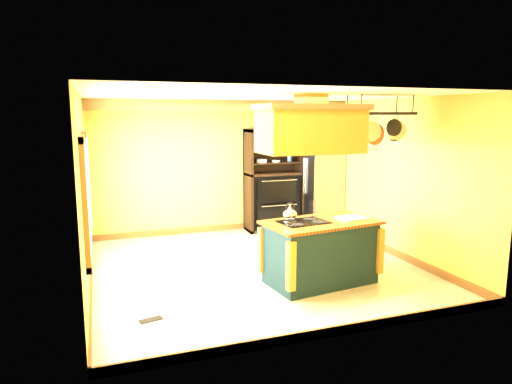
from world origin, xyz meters
TOP-DOWN VIEW (x-y plane):
  - floor at (0.00, 0.00)m, footprint 5.00×5.00m
  - ceiling at (0.00, 0.00)m, footprint 5.00×5.00m
  - wall_back at (0.00, 2.50)m, footprint 5.00×0.02m
  - wall_front at (0.00, -2.50)m, footprint 5.00×0.02m
  - wall_left at (-2.50, 0.00)m, footprint 0.02×5.00m
  - wall_right at (2.50, 0.00)m, footprint 0.02×5.00m
  - ceiling_beam at (0.00, 1.70)m, footprint 5.00×0.15m
  - window_near at (-2.47, -0.80)m, footprint 0.06×1.06m
  - window_far at (-2.47, 0.60)m, footprint 0.06×1.06m
  - kitchen_island at (0.66, -0.95)m, footprint 1.72×1.11m
  - range_hood at (0.47, -0.95)m, footprint 1.46×0.82m
  - pot_rack at (1.57, -0.94)m, footprint 1.02×0.47m
  - refrigerator at (2.13, 1.90)m, footprint 0.71×0.83m
  - hutch at (1.20, 2.27)m, footprint 1.21×0.55m
  - floor_register at (-1.81, -1.40)m, footprint 0.30×0.18m

SIDE VIEW (x-z plane):
  - floor at x=0.00m, z-range 0.00..0.00m
  - floor_register at x=-1.81m, z-range 0.00..0.01m
  - kitchen_island at x=0.66m, z-range -0.09..1.02m
  - refrigerator at x=2.13m, z-range -0.02..1.61m
  - hutch at x=1.20m, z-range -0.23..1.90m
  - wall_back at x=0.00m, z-range 0.00..2.70m
  - wall_front at x=0.00m, z-range 0.00..2.70m
  - wall_left at x=-2.50m, z-range 0.00..2.70m
  - wall_right at x=2.50m, z-range 0.00..2.70m
  - window_near at x=-2.47m, z-range 0.62..2.18m
  - window_far at x=-2.47m, z-range 0.62..2.18m
  - range_hood at x=0.47m, z-range 1.85..2.65m
  - pot_rack at x=1.57m, z-range 1.97..2.69m
  - ceiling_beam at x=0.00m, z-range 2.49..2.69m
  - ceiling at x=0.00m, z-range 2.70..2.70m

